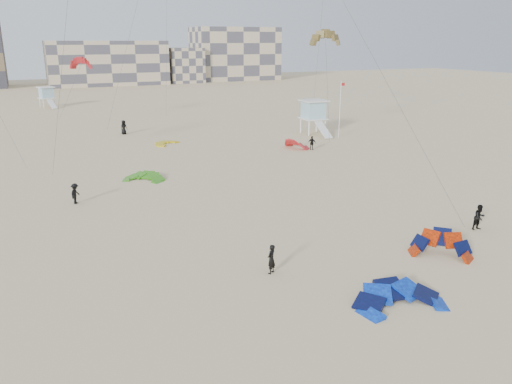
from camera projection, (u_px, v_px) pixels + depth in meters
name	position (u px, v px, depth m)	size (l,w,h in m)	color
ground	(302.00, 286.00, 25.51)	(320.00, 320.00, 0.00)	beige
kite_ground_blue	(400.00, 305.00, 23.64)	(4.52, 4.57, 1.34)	blue
kite_ground_orange	(440.00, 256.00, 29.07)	(3.49, 2.55, 2.39)	#FF2B03
kite_ground_green	(144.00, 180.00, 44.83)	(3.71, 3.84, 1.03)	#369B17
kite_ground_red_far	(296.00, 148.00, 58.22)	(3.20, 2.84, 1.80)	red
kite_ground_yellow	(166.00, 144.00, 60.38)	(3.12, 3.27, 0.40)	orange
kitesurfer_main	(271.00, 259.00, 26.66)	(0.60, 0.39, 1.64)	black
kitesurfer_b	(479.00, 217.00, 32.85)	(0.84, 0.65, 1.73)	black
kitesurfer_c	(75.00, 194.00, 38.14)	(1.04, 0.60, 1.60)	black
kitesurfer_d	(312.00, 143.00, 56.96)	(0.94, 0.39, 1.60)	black
kitesurfer_e	(124.00, 127.00, 66.54)	(0.92, 0.60, 1.88)	black
kitesurfer_f	(315.00, 114.00, 79.11)	(1.56, 0.50, 1.68)	black
kite_fly_olive	(326.00, 39.00, 57.83)	(4.35, 6.72, 12.45)	brown
kite_fly_red	(81.00, 64.00, 72.92)	(6.19, 4.55, 8.97)	red
lifeguard_tower_near	(313.00, 117.00, 66.61)	(3.33, 6.20, 4.49)	white
lifeguard_tower_far	(47.00, 97.00, 93.28)	(3.31, 5.53, 3.78)	white
flagpole	(340.00, 108.00, 63.36)	(0.59, 0.09, 7.22)	white
condo_mid	(107.00, 63.00, 140.97)	(32.00, 16.00, 12.00)	beige
condo_east	(235.00, 54.00, 157.95)	(26.00, 14.00, 16.00)	beige
condo_fill_right	(184.00, 65.00, 148.22)	(10.00, 10.00, 10.00)	beige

